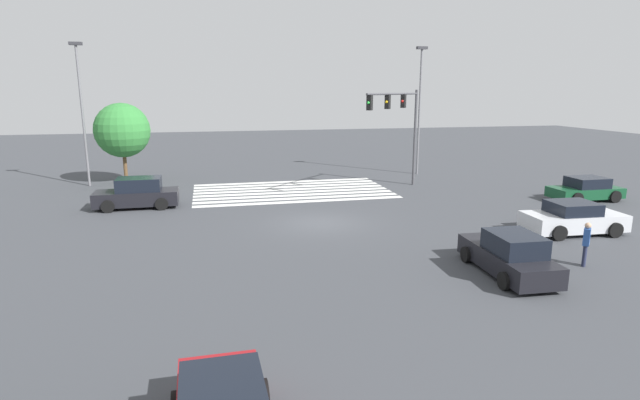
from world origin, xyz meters
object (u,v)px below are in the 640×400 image
Objects in this scene: traffic_signal_mast at (401,116)px; car_3 at (509,255)px; street_light_pole_a at (420,101)px; car_2 at (586,189)px; fire_hydrant at (138,190)px; car_0 at (137,194)px; car_1 at (573,219)px; pedestrian at (586,242)px; tree_corner_b at (122,130)px; street_light_pole_b at (81,104)px.

traffic_signal_mast is 15.89m from car_3.
car_2 is at bearing 117.51° from street_light_pole_a.
fire_hydrant is at bearing -14.81° from car_2.
street_light_pole_a is (5.90, -11.32, 5.01)m from car_2.
fire_hydrant is (0.33, -3.03, -0.37)m from car_0.
traffic_signal_mast is 1.43× the size of car_1.
car_2 is 27.20m from fire_hydrant.
car_2 is at bearing 171.27° from car_0.
car_0 is 26.26m from car_2.
fire_hydrant is at bearing 150.83° from car_1.
street_light_pole_a reaches higher than car_1.
traffic_signal_mast is 0.67× the size of street_light_pole_a.
tree_corner_b is (19.41, -22.22, 2.78)m from pedestrian.
car_3 is 28.81m from street_light_pole_b.
fire_hydrant is (-1.49, 5.40, -3.29)m from tree_corner_b.
car_0 is 21.94m from street_light_pole_a.
car_0 reaches higher than car_3.
car_3 is 22.40m from fire_hydrant.
traffic_signal_mast is 1.45× the size of car_0.
street_light_pole_a is at bearing 179.33° from street_light_pole_b.
car_0 reaches higher than car_1.
street_light_pole_a is 1.01× the size of street_light_pole_b.
pedestrian is (-1.50, 15.09, -3.93)m from traffic_signal_mast.
car_1 is 1.01× the size of car_3.
pedestrian reaches higher than car_2.
tree_corner_b is (17.91, -7.13, -1.15)m from traffic_signal_mast.
pedestrian is (-3.30, -0.14, 0.23)m from car_3.
street_light_pole_b reaches higher than car_0.
pedestrian is at bearing 141.78° from car_0.
street_light_pole_b is at bearing -50.76° from fire_hydrant.
tree_corner_b is at bearing -74.61° from fire_hydrant.
traffic_signal_mast is at bearing 162.50° from street_light_pole_b.
tree_corner_b is at bearing 38.49° from car_3.
car_1 is (-4.19, 11.14, -4.18)m from traffic_signal_mast.
street_light_pole_b is 11.12× the size of fire_hydrant.
car_3 is at bearing 40.61° from car_2.
car_2 is 2.46× the size of pedestrian.
car_0 reaches higher than car_2.
traffic_signal_mast is at bearing 173.99° from fire_hydrant.
car_1 reaches higher than fire_hydrant.
car_1 is 17.94m from street_light_pole_a.
car_2 is 15.37m from car_3.
car_1 is at bearing -52.96° from car_3.
car_0 is 0.99× the size of car_1.
tree_corner_b is at bearing -66.70° from traffic_signal_mast.
traffic_signal_mast is 0.68× the size of street_light_pole_b.
street_light_pole_b reaches higher than traffic_signal_mast.
car_0 is at bearing 48.45° from car_3.
car_0 is 0.47× the size of street_light_pole_b.
street_light_pole_a reaches higher than fire_hydrant.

